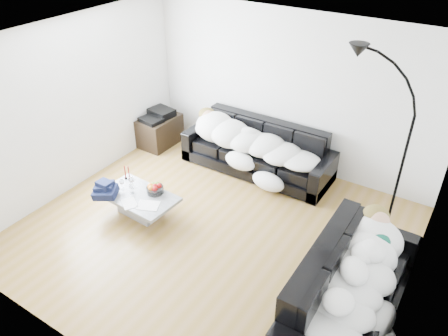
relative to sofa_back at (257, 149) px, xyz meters
The scene contains 24 objects.
ground 1.81m from the sofa_back, 81.28° to the right, with size 5.00×5.00×0.00m, color olive.
wall_back 1.06m from the sofa_back, 62.21° to the left, with size 5.00×0.02×2.60m, color silver.
wall_left 2.97m from the sofa_back, 142.03° to the right, with size 0.02×4.50×2.60m, color silver.
wall_right 3.39m from the sofa_back, 32.20° to the right, with size 0.02×4.50×2.60m, color silver.
ceiling 2.81m from the sofa_back, 81.28° to the right, with size 5.00×5.00×0.00m, color white.
sofa_back is the anchor object (origin of this frame).
sofa_right 3.14m from the sofa_back, 42.45° to the right, with size 2.19×0.94×0.89m, color black.
sleeper_back 0.23m from the sofa_back, 90.00° to the right, with size 2.13×0.74×0.43m, color white, non-canonical shape.
sleeper_right 3.15m from the sofa_back, 42.45° to the right, with size 1.88×0.79×0.46m, color white, non-canonical shape.
teal_cushion 2.70m from the sofa_back, 32.56° to the right, with size 0.36×0.30×0.20m, color #0A4835.
coffee_table 2.15m from the sofa_back, 113.81° to the right, with size 1.11×0.65×0.32m, color #939699.
fruit_bowl 1.91m from the sofa_back, 111.70° to the right, with size 0.25×0.25×0.15m, color white.
wine_glass_a 2.14m from the sofa_back, 119.90° to the right, with size 0.08×0.08×0.18m, color white.
wine_glass_b 2.29m from the sofa_back, 120.62° to the right, with size 0.07×0.07×0.17m, color white.
wine_glass_c 2.20m from the sofa_back, 116.40° to the right, with size 0.07×0.07×0.16m, color white.
candle_left 2.18m from the sofa_back, 127.06° to the right, with size 0.04×0.04×0.23m, color maroon.
candle_right 2.13m from the sofa_back, 125.81° to the right, with size 0.04×0.04×0.23m, color maroon.
newspaper_a 2.15m from the sofa_back, 105.84° to the right, with size 0.30×0.23×0.01m, color silver.
newspaper_b 2.33m from the sofa_back, 111.12° to the right, with size 0.26×0.19×0.01m, color silver.
navy_jacket 2.53m from the sofa_back, 120.75° to the right, with size 0.35×0.29×0.18m, color black, non-canonical shape.
shoes 2.84m from the sofa_back, 47.63° to the right, with size 0.40×0.29×0.09m, color #472311, non-canonical shape.
av_cabinet 1.98m from the sofa_back, behind, with size 0.54×0.78×0.54m, color black.
stereo 1.99m from the sofa_back, behind, with size 0.44×0.34×0.13m, color black.
floor_lamp 2.47m from the sofa_back, 13.19° to the right, with size 0.82×0.33×2.24m, color black, non-canonical shape.
Camera 1 is at (2.65, -3.84, 4.02)m, focal length 35.00 mm.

